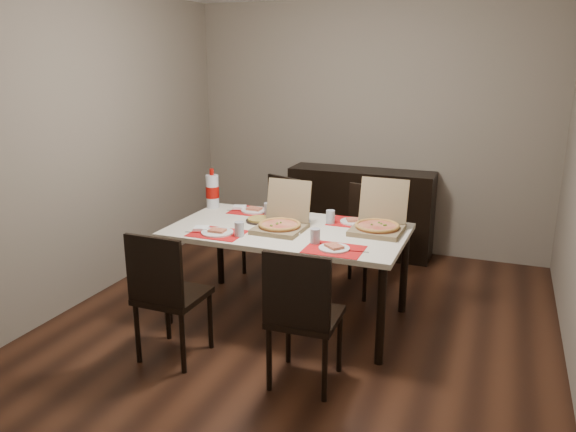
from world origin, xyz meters
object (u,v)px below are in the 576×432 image
(sideboard, at_px, (360,212))
(dining_table, at_px, (288,237))
(dip_bowl, at_px, (303,223))
(chair_far_left, at_px, (275,221))
(chair_near_left, at_px, (166,291))
(chair_far_right, at_px, (362,234))
(soda_bottle, at_px, (212,191))
(chair_near_right, at_px, (302,313))
(pizza_box_center, at_px, (281,223))

(sideboard, distance_m, dining_table, 1.77)
(dip_bowl, bearing_deg, chair_far_left, 125.96)
(chair_near_left, relative_size, chair_far_right, 1.00)
(sideboard, relative_size, chair_far_left, 1.61)
(sideboard, bearing_deg, chair_far_right, -74.87)
(dining_table, height_order, dip_bowl, dip_bowl)
(chair_near_left, xyz_separation_m, chair_far_right, (0.92, 1.73, 0.00))
(chair_far_left, bearing_deg, dining_table, -61.90)
(dip_bowl, distance_m, soda_bottle, 0.95)
(chair_near_right, bearing_deg, sideboard, 96.46)
(chair_far_left, height_order, pizza_box_center, pizza_box_center)
(chair_near_right, distance_m, chair_far_right, 1.71)
(chair_near_right, distance_m, soda_bottle, 1.83)
(sideboard, distance_m, dip_bowl, 1.64)
(sideboard, distance_m, soda_bottle, 1.77)
(dining_table, relative_size, chair_far_right, 1.94)
(chair_far_right, bearing_deg, dip_bowl, -115.55)
(sideboard, relative_size, soda_bottle, 4.33)
(chair_near_right, xyz_separation_m, chair_far_left, (-0.92, 1.78, 0.00))
(dining_table, xyz_separation_m, pizza_box_center, (-0.03, -0.05, 0.12))
(sideboard, height_order, soda_bottle, soda_bottle)
(chair_far_right, bearing_deg, dining_table, -115.68)
(chair_near_left, bearing_deg, sideboard, 75.99)
(chair_near_right, relative_size, dip_bowl, 6.99)
(dip_bowl, bearing_deg, chair_near_right, -70.20)
(dining_table, relative_size, soda_bottle, 5.20)
(chair_near_left, distance_m, chair_near_right, 0.96)
(chair_near_left, bearing_deg, pizza_box_center, 60.51)
(sideboard, relative_size, dining_table, 0.83)
(dining_table, xyz_separation_m, chair_far_left, (-0.48, 0.89, -0.17))
(dining_table, distance_m, pizza_box_center, 0.14)
(dining_table, height_order, pizza_box_center, pizza_box_center)
(chair_near_left, height_order, chair_far_right, same)
(pizza_box_center, bearing_deg, chair_far_left, 115.07)
(sideboard, height_order, chair_far_right, chair_far_right)
(pizza_box_center, bearing_deg, dining_table, 56.67)
(dining_table, distance_m, chair_near_right, 1.01)
(dining_table, bearing_deg, pizza_box_center, -123.33)
(chair_far_right, xyz_separation_m, dip_bowl, (-0.32, -0.68, 0.25))
(chair_near_right, height_order, dip_bowl, chair_near_right)
(dip_bowl, height_order, soda_bottle, soda_bottle)
(sideboard, height_order, chair_near_left, chair_near_left)
(sideboard, bearing_deg, dip_bowl, -92.59)
(soda_bottle, bearing_deg, chair_near_left, -75.58)
(dining_table, bearing_deg, chair_near_left, -119.72)
(chair_far_right, height_order, pizza_box_center, pizza_box_center)
(sideboard, bearing_deg, soda_bottle, -125.28)
(sideboard, distance_m, pizza_box_center, 1.84)
(chair_far_right, distance_m, pizza_box_center, 1.01)
(soda_bottle, bearing_deg, chair_far_left, 55.65)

